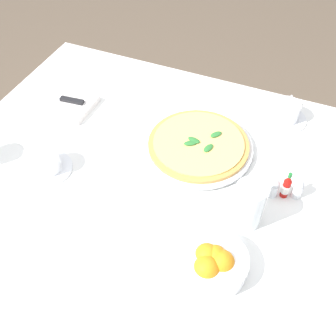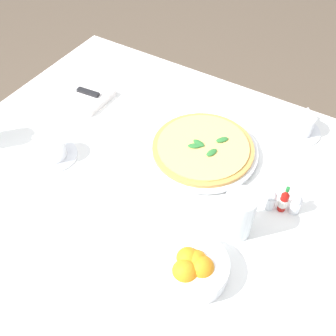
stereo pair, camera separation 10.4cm
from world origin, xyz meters
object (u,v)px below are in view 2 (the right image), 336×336
pizza_plate (203,151)px  napkin_folded (76,92)px  hot_sauce_bottle (284,201)px  coffee_cup_center_back (52,149)px  pizza (203,147)px  water_glass_near_left (238,217)px  pepper_shaker (296,205)px  citrus_bowl (193,267)px  dinner_knife (75,88)px  salt_shaker (270,201)px  coffee_cup_right_edge (300,125)px

pizza_plate → napkin_folded: size_ratio=1.36×
hot_sauce_bottle → coffee_cup_center_back: bearing=14.3°
pizza → water_glass_near_left: (-0.18, 0.18, 0.03)m
pizza_plate → water_glass_near_left: bearing=135.5°
pizza → pepper_shaker: (-0.28, 0.06, 0.00)m
citrus_bowl → pizza: bearing=-65.4°
pizza → citrus_bowl: 0.36m
water_glass_near_left → dinner_knife: (0.65, -0.20, -0.03)m
pizza_plate → citrus_bowl: citrus_bowl is taller
pizza_plate → hot_sauce_bottle: hot_sauce_bottle is taller
coffee_cup_center_back → hot_sauce_bottle: 0.62m
coffee_cup_center_back → dinner_knife: bearing=-62.4°
coffee_cup_center_back → pizza_plate: bearing=-147.6°
napkin_folded → dinner_knife: size_ratio=1.13×
water_glass_near_left → hot_sauce_bottle: (-0.07, -0.11, -0.02)m
pizza_plate → water_glass_near_left: 0.26m
napkin_folded → salt_shaker: 0.70m
coffee_cup_center_back → dinner_knife: coffee_cup_center_back is taller
coffee_cup_center_back → pepper_shaker: 0.65m
pizza_plate → water_glass_near_left: (-0.18, 0.18, 0.04)m
pizza → hot_sauce_bottle: bearing=165.1°
pizza_plate → coffee_cup_right_edge: (-0.20, -0.22, 0.02)m
water_glass_near_left → napkin_folded: (0.65, -0.20, -0.04)m
water_glass_near_left → dinner_knife: bearing=-17.1°
water_glass_near_left → hot_sauce_bottle: size_ratio=1.47×
pepper_shaker → hot_sauce_bottle: bearing=19.7°
napkin_folded → pepper_shaker: pepper_shaker is taller
pizza_plate → salt_shaker: 0.24m
hot_sauce_bottle → pepper_shaker: bearing=-160.3°
coffee_cup_center_back → dinner_knife: 0.27m
pizza_plate → coffee_cup_right_edge: coffee_cup_right_edge is taller
pizza → coffee_cup_right_edge: bearing=-131.4°
dinner_knife → hot_sauce_bottle: bearing=167.3°
hot_sauce_bottle → salt_shaker: 0.03m
dinner_knife → salt_shaker: 0.70m
pizza_plate → citrus_bowl: (-0.15, 0.33, 0.02)m
salt_shaker → pizza_plate: bearing=-19.0°
coffee_cup_center_back → coffee_cup_right_edge: (-0.54, -0.44, 0.00)m
water_glass_near_left → napkin_folded: water_glass_near_left is taller
water_glass_near_left → pizza: bearing=-44.6°
water_glass_near_left → pepper_shaker: bearing=-128.9°
dinner_knife → hot_sauce_bottle: (-0.73, 0.09, 0.01)m
coffee_cup_center_back → napkin_folded: size_ratio=0.60×
coffee_cup_center_back → citrus_bowl: size_ratio=0.88×
pizza → hot_sauce_bottle: hot_sauce_bottle is taller
water_glass_near_left → pepper_shaker: water_glass_near_left is taller
water_glass_near_left → salt_shaker: size_ratio=2.17×
coffee_cup_right_edge → dinner_knife: (0.67, 0.20, -0.00)m
pizza → salt_shaker: bearing=161.0°
coffee_cup_right_edge → salt_shaker: size_ratio=2.36×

